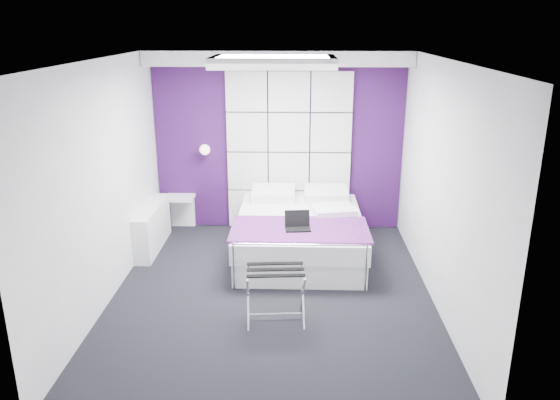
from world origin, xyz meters
name	(u,v)px	position (x,y,z in m)	size (l,w,h in m)	color
floor	(272,294)	(0.00, 0.00, 0.00)	(4.40, 4.40, 0.00)	black
ceiling	(271,60)	(0.00, 0.00, 2.60)	(4.40, 4.40, 0.00)	white
wall_back	(279,142)	(0.00, 2.20, 1.30)	(3.60, 3.60, 0.00)	silver
wall_left	(105,184)	(-1.80, 0.00, 1.30)	(4.40, 4.40, 0.00)	silver
wall_right	(442,187)	(1.80, 0.00, 1.30)	(4.40, 4.40, 0.00)	silver
accent_wall	(279,142)	(0.00, 2.19, 1.30)	(3.58, 0.02, 2.58)	#351045
soffit	(278,58)	(0.00, 1.95, 2.50)	(3.58, 0.50, 0.20)	white
headboard	(289,152)	(0.15, 2.14, 1.17)	(1.80, 0.08, 2.30)	silver
skylight	(273,61)	(0.00, 0.60, 2.55)	(1.36, 0.86, 0.12)	white
wall_lamp	(205,149)	(-1.05, 2.06, 1.22)	(0.15, 0.15, 0.15)	white
radiator	(152,227)	(-1.69, 1.30, 0.30)	(0.22, 1.20, 0.60)	white
bed	(300,234)	(0.31, 1.13, 0.30)	(1.67, 2.02, 0.71)	white
nightstand	(180,198)	(-1.45, 2.02, 0.49)	(0.40, 0.31, 0.04)	white
luggage_rack	(276,294)	(0.06, -0.54, 0.29)	(0.58, 0.43, 0.58)	silver
laptop	(298,224)	(0.29, 0.63, 0.62)	(0.30, 0.22, 0.22)	black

